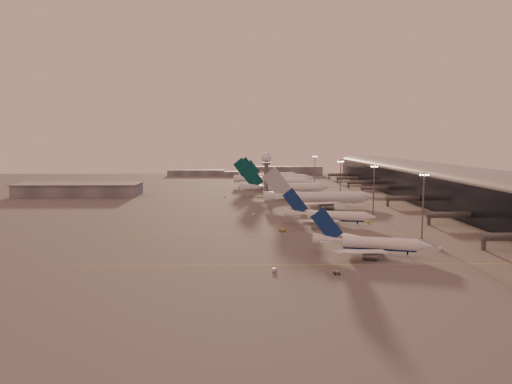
{
  "coord_description": "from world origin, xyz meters",
  "views": [
    {
      "loc": [
        -8.36,
        -166.75,
        36.58
      ],
      "look_at": [
        -2.47,
        79.32,
        9.01
      ],
      "focal_mm": 32.0,
      "sensor_mm": 36.0,
      "label": 1
    }
  ],
  "objects": [
    {
      "name": "narrowbody_near",
      "position": [
        32.24,
        -23.04,
        3.04
      ],
      "size": [
        37.62,
        29.63,
        15.01
      ],
      "color": "white",
      "rests_on": "ground"
    },
    {
      "name": "widebody_white",
      "position": [
        33.75,
        83.3,
        3.94
      ],
      "size": [
        64.5,
        51.44,
        22.71
      ],
      "color": "white",
      "rests_on": "ground"
    },
    {
      "name": "greentail_c",
      "position": [
        18.06,
        216.75,
        4.12
      ],
      "size": [
        64.29,
        51.79,
        23.34
      ],
      "color": "white",
      "rests_on": "ground"
    },
    {
      "name": "gsv_catering_b",
      "position": [
        55.6,
        68.96,
        2.35
      ],
      "size": [
        6.15,
        3.74,
        4.7
      ],
      "color": "silver",
      "rests_on": "ground"
    },
    {
      "name": "mast_a",
      "position": [
        58.0,
        0.0,
        13.74
      ],
      "size": [
        3.6,
        0.56,
        25.0
      ],
      "color": "#56585D",
      "rests_on": "ground"
    },
    {
      "name": "narrowbody_mid",
      "position": [
        28.56,
        30.33,
        3.23
      ],
      "size": [
        40.13,
        31.65,
        15.95
      ],
      "color": "white",
      "rests_on": "ground"
    },
    {
      "name": "taxiway_markings",
      "position": [
        30.0,
        56.0,
        0.01
      ],
      "size": [
        180.0,
        185.25,
        0.02
      ],
      "color": "#D0CC49",
      "rests_on": "ground"
    },
    {
      "name": "ground",
      "position": [
        0.0,
        0.0,
        0.0
      ],
      "size": [
        700.0,
        700.0,
        0.0
      ],
      "primitive_type": "plane",
      "color": "#5B5959",
      "rests_on": "ground"
    },
    {
      "name": "gsv_tug_mid",
      "position": [
        6.73,
        14.5,
        0.56
      ],
      "size": [
        4.24,
        4.37,
        1.09
      ],
      "color": "yellow",
      "rests_on": "ground"
    },
    {
      "name": "greentail_b",
      "position": [
        13.72,
        186.24,
        4.17
      ],
      "size": [
        62.4,
        49.54,
        23.6
      ],
      "color": "white",
      "rests_on": "ground"
    },
    {
      "name": "gsv_truck_d",
      "position": [
        -21.77,
        131.21,
        1.1
      ],
      "size": [
        2.51,
        5.54,
        2.16
      ],
      "color": "silver",
      "rests_on": "ground"
    },
    {
      "name": "greentail_a",
      "position": [
        18.99,
        136.48,
        4.01
      ],
      "size": [
        62.35,
        50.09,
        22.69
      ],
      "color": "white",
      "rests_on": "ground"
    },
    {
      "name": "greentail_d",
      "position": [
        17.6,
        258.3,
        3.44
      ],
      "size": [
        52.16,
        41.53,
        19.46
      ],
      "color": "white",
      "rests_on": "ground"
    },
    {
      "name": "gsv_truck_a",
      "position": [
        0.06,
        -41.84,
        1.05
      ],
      "size": [
        5.39,
        3.82,
        2.06
      ],
      "color": "silver",
      "rests_on": "ground"
    },
    {
      "name": "gsv_tug_near",
      "position": [
        16.77,
        -45.3,
        0.48
      ],
      "size": [
        2.57,
        3.58,
        0.93
      ],
      "color": "#515355",
      "rests_on": "ground"
    },
    {
      "name": "radar_tower",
      "position": [
        5.0,
        120.0,
        20.95
      ],
      "size": [
        6.4,
        6.4,
        31.1
      ],
      "color": "#56585D",
      "rests_on": "ground"
    },
    {
      "name": "mast_d",
      "position": [
        48.0,
        200.0,
        13.74
      ],
      "size": [
        3.6,
        0.56,
        25.0
      ],
      "color": "#56585D",
      "rests_on": "ground"
    },
    {
      "name": "gsv_truck_b",
      "position": [
        47.07,
        34.11,
        1.01
      ],
      "size": [
        5.2,
        2.88,
        1.99
      ],
      "color": "yellow",
      "rests_on": "ground"
    },
    {
      "name": "terminal",
      "position": [
        107.88,
        110.09,
        10.52
      ],
      "size": [
        57.0,
        362.0,
        23.04
      ],
      "color": "black",
      "rests_on": "ground"
    },
    {
      "name": "distant_horizon",
      "position": [
        2.62,
        325.14,
        3.89
      ],
      "size": [
        165.0,
        37.5,
        9.0
      ],
      "color": "slate",
      "rests_on": "ground"
    },
    {
      "name": "gsv_truck_c",
      "position": [
        -3.71,
        55.0,
        1.22
      ],
      "size": [
        6.21,
        3.14,
        2.39
      ],
      "color": "silver",
      "rests_on": "ground"
    },
    {
      "name": "mast_c",
      "position": [
        50.0,
        110.0,
        13.74
      ],
      "size": [
        3.6,
        0.56,
        25.0
      ],
      "color": "#56585D",
      "rests_on": "ground"
    },
    {
      "name": "gsv_tug_far",
      "position": [
        3.78,
        103.75,
        0.52
      ],
      "size": [
        3.62,
        4.15,
        1.02
      ],
      "color": "silver",
      "rests_on": "ground"
    },
    {
      "name": "hangar",
      "position": [
        -120.0,
        140.0,
        4.32
      ],
      "size": [
        82.0,
        27.0,
        8.5
      ],
      "color": "slate",
      "rests_on": "ground"
    },
    {
      "name": "mast_b",
      "position": [
        55.0,
        55.0,
        13.74
      ],
      "size": [
        3.6,
        0.56,
        25.0
      ],
      "color": "#56585D",
      "rests_on": "ground"
    },
    {
      "name": "gsv_catering_a",
      "position": [
        57.0,
        -18.79,
        2.22
      ],
      "size": [
        5.88,
        3.93,
        4.44
      ],
      "color": "silver",
      "rests_on": "ground"
    }
  ]
}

